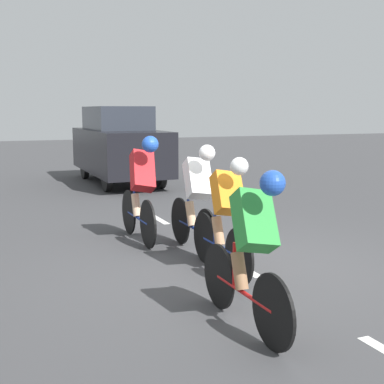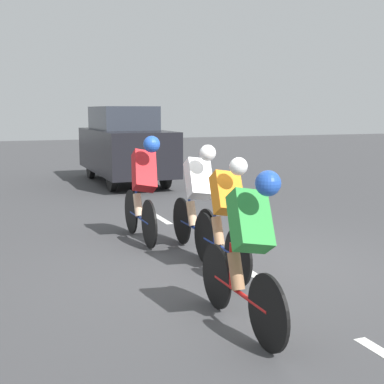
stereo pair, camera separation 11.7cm
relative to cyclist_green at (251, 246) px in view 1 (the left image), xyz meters
name	(u,v)px [view 1 (the left image)]	position (x,y,z in m)	size (l,w,h in m)	color
ground_plane	(242,267)	(-0.82, -1.72, -0.77)	(60.00, 60.00, 0.00)	#424244
lane_stripe_mid	(233,262)	(-0.82, -1.98, -0.77)	(0.12, 1.40, 0.01)	white
lane_stripe_far	(154,217)	(-0.82, -5.18, -0.77)	(0.12, 1.40, 0.01)	white
cyclist_green	(251,246)	(0.00, 0.00, 0.00)	(0.40, 1.67, 1.46)	black
cyclist_white	(197,197)	(-0.57, -2.58, 0.01)	(0.39, 1.63, 1.50)	black
cyclist_red	(142,186)	(-0.06, -3.47, 0.07)	(0.42, 1.69, 1.58)	black
cyclist_orange	(225,214)	(-0.49, -1.53, -0.03)	(0.39, 1.61, 1.43)	black
support_car	(119,145)	(-1.41, -9.91, 0.26)	(1.70, 4.34, 2.04)	black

